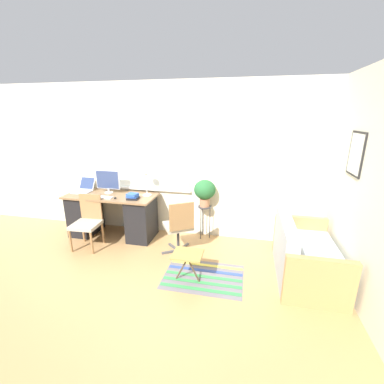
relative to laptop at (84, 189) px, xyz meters
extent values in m
plane|color=tan|center=(1.35, -0.43, -0.83)|extent=(14.00, 14.00, 0.00)
cube|color=beige|center=(1.35, 0.31, 0.52)|extent=(9.00, 0.06, 2.70)
cube|color=white|center=(0.62, 0.27, 0.67)|extent=(0.85, 0.02, 1.38)
cube|color=white|center=(0.62, 0.26, 0.67)|extent=(0.78, 0.01, 1.31)
cube|color=white|center=(1.52, 0.27, 0.67)|extent=(0.85, 0.02, 1.38)
cube|color=white|center=(1.52, 0.26, 0.67)|extent=(0.78, 0.01, 1.31)
cube|color=white|center=(1.07, 0.28, 0.00)|extent=(1.81, 0.11, 0.04)
cube|color=beige|center=(4.28, -0.43, 0.52)|extent=(0.06, 9.00, 2.70)
cube|color=black|center=(4.24, -0.51, 0.85)|extent=(0.02, 0.42, 0.54)
cube|color=silver|center=(4.24, -0.51, 0.85)|extent=(0.01, 0.37, 0.49)
cube|color=brown|center=(0.60, -0.10, -0.07)|extent=(1.61, 0.66, 0.03)
cube|color=black|center=(0.03, -0.10, -0.46)|extent=(0.40, 0.58, 0.75)
cube|color=black|center=(1.16, -0.10, -0.46)|extent=(0.40, 0.58, 0.75)
cube|color=#B7B7BC|center=(0.00, -0.07, -0.04)|extent=(0.30, 0.25, 0.02)
cube|color=#B7B7BC|center=(0.00, 0.12, 0.08)|extent=(0.30, 0.13, 0.22)
cube|color=navy|center=(0.00, 0.12, 0.08)|extent=(0.27, 0.11, 0.19)
cylinder|color=silver|center=(0.50, 0.01, -0.04)|extent=(0.15, 0.15, 0.02)
cylinder|color=silver|center=(0.50, 0.01, 0.00)|extent=(0.04, 0.04, 0.08)
cube|color=silver|center=(0.50, 0.01, 0.20)|extent=(0.45, 0.02, 0.34)
cube|color=navy|center=(0.50, 0.00, 0.20)|extent=(0.43, 0.01, 0.32)
cube|color=silver|center=(0.53, -0.27, -0.04)|extent=(0.37, 0.12, 0.02)
ellipsoid|color=black|center=(0.78, -0.28, -0.04)|extent=(0.04, 0.06, 0.03)
cylinder|color=white|center=(1.24, 0.02, -0.05)|extent=(0.15, 0.15, 0.01)
cylinder|color=white|center=(1.24, 0.02, 0.14)|extent=(0.02, 0.02, 0.37)
ellipsoid|color=white|center=(1.24, 0.02, 0.36)|extent=(0.14, 0.14, 0.09)
cube|color=black|center=(1.09, -0.23, -0.04)|extent=(0.20, 0.19, 0.03)
cube|color=#2851B2|center=(1.07, -0.22, -0.01)|extent=(0.18, 0.14, 0.02)
cube|color=#2851B2|center=(1.08, -0.23, 0.02)|extent=(0.19, 0.17, 0.04)
cylinder|color=olive|center=(0.23, -0.81, -0.63)|extent=(0.04, 0.04, 0.41)
cylinder|color=olive|center=(0.59, -0.79, -0.63)|extent=(0.04, 0.04, 0.41)
cylinder|color=olive|center=(0.21, -0.45, -0.63)|extent=(0.04, 0.04, 0.41)
cylinder|color=olive|center=(0.57, -0.43, -0.63)|extent=(0.04, 0.04, 0.41)
cube|color=#B2A893|center=(0.40, -0.62, -0.42)|extent=(0.44, 0.42, 0.06)
cube|color=olive|center=(0.39, -0.40, -0.18)|extent=(0.38, 0.05, 0.44)
cube|color=#47474C|center=(1.80, -0.50, -0.82)|extent=(0.26, 0.18, 0.03)
cube|color=#47474C|center=(1.95, -0.56, -0.82)|extent=(0.10, 0.28, 0.03)
cube|color=#47474C|center=(2.06, -0.44, -0.82)|extent=(0.28, 0.06, 0.03)
cube|color=#47474C|center=(1.97, -0.30, -0.82)|extent=(0.14, 0.27, 0.03)
cube|color=#47474C|center=(1.81, -0.33, -0.82)|extent=(0.24, 0.21, 0.03)
cylinder|color=#333338|center=(1.92, -0.42, -0.61)|extent=(0.04, 0.04, 0.39)
cube|color=#B2A893|center=(1.92, -0.42, -0.38)|extent=(0.56, 0.55, 0.06)
cube|color=olive|center=(2.03, -0.60, -0.14)|extent=(0.34, 0.23, 0.42)
cube|color=#9EA8B2|center=(3.81, -0.69, -0.61)|extent=(0.76, 1.15, 0.44)
cube|color=#9EA8B2|center=(3.51, -0.69, -0.22)|extent=(0.16, 1.15, 0.35)
cube|color=#A87F4C|center=(3.81, -1.31, -0.52)|extent=(0.76, 0.09, 0.63)
cube|color=#A87F4C|center=(3.81, -0.07, -0.52)|extent=(0.76, 0.09, 0.63)
cylinder|color=#333338|center=(2.25, 0.17, -0.24)|extent=(0.23, 0.23, 0.02)
cylinder|color=#333338|center=(2.35, 0.17, -0.54)|extent=(0.01, 0.01, 0.58)
cylinder|color=#333338|center=(2.20, 0.25, -0.54)|extent=(0.01, 0.01, 0.58)
cylinder|color=#333338|center=(2.20, 0.08, -0.54)|extent=(0.01, 0.01, 0.58)
cylinder|color=#9E6B4C|center=(2.25, 0.17, -0.16)|extent=(0.17, 0.17, 0.14)
ellipsoid|color=#235B2D|center=(2.25, 0.17, 0.08)|extent=(0.38, 0.38, 0.34)
cube|color=slate|center=(2.44, -1.02, -0.83)|extent=(1.08, 0.77, 0.01)
cube|color=#388E4C|center=(2.44, -1.30, -0.82)|extent=(1.06, 0.06, 0.00)
cube|color=#388E4C|center=(2.44, -1.16, -0.82)|extent=(1.06, 0.06, 0.00)
cube|color=#388E4C|center=(2.44, -1.02, -0.82)|extent=(1.06, 0.06, 0.00)
cube|color=#334C99|center=(2.44, -0.88, -0.82)|extent=(1.06, 0.06, 0.00)
cube|color=#DBCC4C|center=(2.44, -0.74, -0.82)|extent=(1.06, 0.06, 0.00)
cube|color=olive|center=(2.25, -1.14, -0.43)|extent=(0.39, 0.33, 0.02)
cylinder|color=#4C3D2D|center=(2.18, -1.14, -0.64)|extent=(0.21, 0.02, 0.40)
cylinder|color=#4C3D2D|center=(2.31, -1.14, -0.64)|extent=(0.21, 0.02, 0.40)
camera|label=1|loc=(2.94, -4.03, 1.32)|focal=24.00mm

